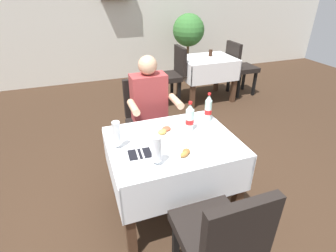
# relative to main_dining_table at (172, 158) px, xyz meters

# --- Properties ---
(ground_plane) EXTENTS (11.00, 11.00, 0.00)m
(ground_plane) POSITION_rel_main_dining_table_xyz_m (0.00, -0.04, -0.57)
(ground_plane) COLOR #382619
(back_wall) EXTENTS (11.00, 0.12, 3.15)m
(back_wall) POSITION_rel_main_dining_table_xyz_m (0.00, 4.01, 1.01)
(back_wall) COLOR silver
(back_wall) RESTS_ON ground
(main_dining_table) EXTENTS (1.03, 0.82, 0.75)m
(main_dining_table) POSITION_rel_main_dining_table_xyz_m (0.00, 0.00, 0.00)
(main_dining_table) COLOR white
(main_dining_table) RESTS_ON ground
(chair_far_diner_seat) EXTENTS (0.44, 0.50, 0.97)m
(chair_far_diner_seat) POSITION_rel_main_dining_table_xyz_m (0.00, 0.80, -0.01)
(chair_far_diner_seat) COLOR black
(chair_far_diner_seat) RESTS_ON ground
(chair_near_camera_side) EXTENTS (0.44, 0.50, 0.97)m
(chair_near_camera_side) POSITION_rel_main_dining_table_xyz_m (0.00, -0.80, -0.01)
(chair_near_camera_side) COLOR black
(chair_near_camera_side) RESTS_ON ground
(seated_diner_far) EXTENTS (0.50, 0.46, 1.26)m
(seated_diner_far) POSITION_rel_main_dining_table_xyz_m (0.02, 0.70, 0.14)
(seated_diner_far) COLOR #282D42
(seated_diner_far) RESTS_ON ground
(plate_near_camera) EXTENTS (0.24, 0.24, 0.05)m
(plate_near_camera) POSITION_rel_main_dining_table_xyz_m (0.04, -0.23, 0.19)
(plate_near_camera) COLOR white
(plate_near_camera) RESTS_ON main_dining_table
(plate_far_diner) EXTENTS (0.24, 0.24, 0.05)m
(plate_far_diner) POSITION_rel_main_dining_table_xyz_m (-0.04, 0.15, 0.19)
(plate_far_diner) COLOR white
(plate_far_diner) RESTS_ON main_dining_table
(beer_glass_left) EXTENTS (0.07, 0.07, 0.23)m
(beer_glass_left) POSITION_rel_main_dining_table_xyz_m (-0.21, -0.26, 0.30)
(beer_glass_left) COLOR white
(beer_glass_left) RESTS_ON main_dining_table
(beer_glass_middle) EXTENTS (0.07, 0.07, 0.23)m
(beer_glass_middle) POSITION_rel_main_dining_table_xyz_m (-0.43, 0.04, 0.30)
(beer_glass_middle) COLOR white
(beer_glass_middle) RESTS_ON main_dining_table
(cola_bottle_primary) EXTENTS (0.07, 0.07, 0.27)m
(cola_bottle_primary) POSITION_rel_main_dining_table_xyz_m (0.20, 0.10, 0.30)
(cola_bottle_primary) COLOR silver
(cola_bottle_primary) RESTS_ON main_dining_table
(cola_bottle_secondary) EXTENTS (0.06, 0.06, 0.27)m
(cola_bottle_secondary) POSITION_rel_main_dining_table_xyz_m (0.43, 0.21, 0.30)
(cola_bottle_secondary) COLOR silver
(cola_bottle_secondary) RESTS_ON main_dining_table
(napkin_cutlery_set) EXTENTS (0.18, 0.19, 0.01)m
(napkin_cutlery_set) POSITION_rel_main_dining_table_xyz_m (-0.30, -0.10, 0.19)
(napkin_cutlery_set) COLOR black
(napkin_cutlery_set) RESTS_ON main_dining_table
(background_dining_table) EXTENTS (0.91, 0.72, 0.75)m
(background_dining_table) POSITION_rel_main_dining_table_xyz_m (1.50, 2.28, -0.01)
(background_dining_table) COLOR white
(background_dining_table) RESTS_ON ground
(background_chair_left) EXTENTS (0.50, 0.44, 0.97)m
(background_chair_left) POSITION_rel_main_dining_table_xyz_m (0.83, 2.28, -0.01)
(background_chair_left) COLOR black
(background_chair_left) RESTS_ON ground
(background_chair_right) EXTENTS (0.50, 0.44, 0.97)m
(background_chair_right) POSITION_rel_main_dining_table_xyz_m (2.16, 2.28, -0.01)
(background_chair_right) COLOR black
(background_chair_right) RESTS_ON ground
(background_table_tumbler) EXTENTS (0.06, 0.06, 0.11)m
(background_table_tumbler) POSITION_rel_main_dining_table_xyz_m (1.59, 2.36, 0.24)
(background_table_tumbler) COLOR black
(background_table_tumbler) RESTS_ON background_dining_table
(potted_plant_corner) EXTENTS (0.63, 0.63, 1.36)m
(potted_plant_corner) POSITION_rel_main_dining_table_xyz_m (1.58, 3.31, 0.39)
(potted_plant_corner) COLOR brown
(potted_plant_corner) RESTS_ON ground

